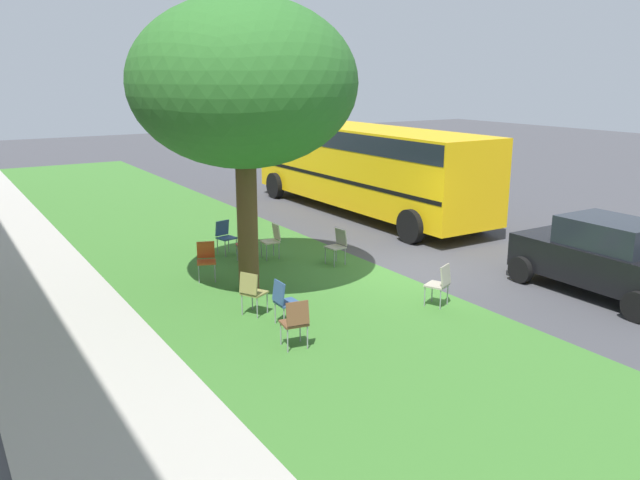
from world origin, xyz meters
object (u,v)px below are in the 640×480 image
object	(u,v)px
chair_1	(273,238)
parked_car	(605,256)
school_bus	(364,161)
chair_3	(246,242)
street_tree	(243,84)
chair_4	(206,258)
chair_2	(295,320)
chair_5	(252,290)
chair_6	(440,282)
chair_8	(284,299)
chair_0	(225,235)
chair_7	(338,244)

from	to	relation	value
chair_1	parked_car	bearing A→B (deg)	-142.95
school_bus	chair_3	bearing A→B (deg)	119.16
street_tree	chair_4	world-z (taller)	street_tree
chair_2	chair_5	world-z (taller)	same
chair_4	school_bus	distance (m)	8.50
chair_1	chair_5	bearing A→B (deg)	146.66
chair_4	chair_5	world-z (taller)	same
chair_3	chair_4	bearing A→B (deg)	119.36
parked_car	chair_5	bearing A→B (deg)	68.01
chair_6	chair_5	bearing A→B (deg)	65.76
chair_5	chair_8	world-z (taller)	same
street_tree	chair_1	world-z (taller)	street_tree
chair_2	chair_3	bearing A→B (deg)	-16.65
chair_6	chair_8	xyz separation A→B (m)	(0.75, 3.16, 0.00)
chair_0	chair_4	bearing A→B (deg)	145.24
chair_3	school_bus	world-z (taller)	school_bus
chair_0	chair_3	size ratio (longest dim) A/B	1.00
street_tree	parked_car	size ratio (longest dim) A/B	1.65
chair_3	chair_5	size ratio (longest dim) A/B	1.00
chair_3	chair_5	xyz separation A→B (m)	(-3.36, 1.47, 0.00)
chair_3	school_bus	bearing A→B (deg)	-60.84
chair_2	street_tree	bearing A→B (deg)	-12.04
chair_5	chair_7	size ratio (longest dim) A/B	1.00
chair_2	parked_car	bearing A→B (deg)	-97.98
chair_3	chair_2	bearing A→B (deg)	163.35
chair_0	chair_4	xyz separation A→B (m)	(-1.80, 1.25, 0.00)
chair_0	chair_2	world-z (taller)	same
chair_0	chair_4	size ratio (longest dim) A/B	1.00
street_tree	chair_5	world-z (taller)	street_tree
street_tree	chair_0	world-z (taller)	street_tree
street_tree	chair_5	bearing A→B (deg)	156.65
chair_0	parked_car	xyz separation A→B (m)	(-7.17, -5.54, 0.32)
street_tree	chair_0	bearing A→B (deg)	-13.95
chair_2	school_bus	size ratio (longest dim) A/B	0.08
chair_4	street_tree	bearing A→B (deg)	-155.44
chair_4	parked_car	world-z (taller)	parked_car
chair_5	parked_car	bearing A→B (deg)	-111.99
chair_2	chair_7	bearing A→B (deg)	-41.35
chair_1	chair_7	xyz separation A→B (m)	(-1.33, -1.11, 0.00)
chair_8	parked_car	distance (m)	6.92
chair_6	school_bus	xyz separation A→B (m)	(8.23, -4.02, 1.24)
chair_1	chair_8	distance (m)	4.62
chair_0	chair_6	xyz separation A→B (m)	(-5.93, -2.07, 0.00)
chair_1	chair_7	distance (m)	1.73
chair_1	school_bus	size ratio (longest dim) A/B	0.08
street_tree	chair_2	distance (m)	5.09
chair_0	chair_1	size ratio (longest dim) A/B	1.00
chair_4	chair_0	bearing A→B (deg)	-34.76
street_tree	chair_5	xyz separation A→B (m)	(-1.45, 0.63, -3.84)
chair_6	chair_8	distance (m)	3.25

